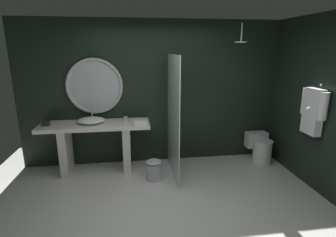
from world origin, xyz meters
The scene contains 14 objects.
ground_plane centered at (0.00, 0.00, 0.00)m, with size 5.76×5.76×0.00m, color silver.
back_wall_panel centered at (0.00, 1.90, 1.30)m, with size 4.80×0.10×2.60m, color black.
side_wall_right centered at (2.35, 0.76, 1.30)m, with size 0.10×2.47×2.60m, color black.
vanity_counter centered at (-1.06, 1.54, 0.58)m, with size 1.83×0.59×0.87m.
vessel_sink centered at (-1.12, 1.55, 0.92)m, with size 0.46×0.38×0.24m.
tumbler_cup centered at (-0.54, 1.53, 0.92)m, with size 0.07×0.07×0.10m, color silver.
tissue_box centered at (-1.84, 1.51, 0.91)m, with size 0.13×0.10×0.07m, color #282D28.
round_wall_mirror centered at (-1.06, 1.81, 1.46)m, with size 0.98×0.06×0.98m.
shower_glass_panel centered at (0.24, 1.27, 1.01)m, with size 0.02×1.17×2.01m, color silver.
rain_shower_head centered at (1.41, 1.44, 2.22)m, with size 0.20×0.20×0.31m.
hanging_bathrobe centered at (2.21, 0.54, 1.24)m, with size 0.20×0.50×0.75m.
toilet centered at (1.97, 1.52, 0.27)m, with size 0.40×0.57×0.52m.
waste_bin centered at (-0.10, 1.07, 0.17)m, with size 0.26×0.26×0.35m.
folded_hand_towel centered at (-0.30, 1.34, 0.90)m, with size 0.22×0.16×0.07m, color white.
Camera 1 is at (-0.43, -2.89, 2.11)m, focal length 28.19 mm.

